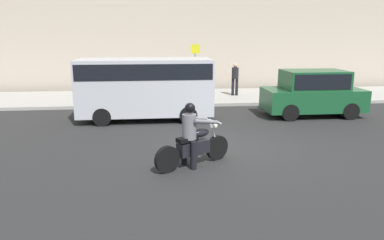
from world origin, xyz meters
The scene contains 7 objects.
ground_plane centered at (0.00, 0.00, 0.00)m, with size 80.00×80.00×0.00m, color #242424.
sidewalk_slab centered at (0.00, 8.00, 0.07)m, with size 40.00×4.40×0.14m, color #99968E.
motorcycle_with_rider_gray centered at (-0.94, -1.45, 0.65)m, with size 1.92×1.20×1.59m.
parked_hatchback_forest_green centered at (4.33, 3.62, 0.93)m, with size 3.82×1.76×1.80m.
parked_van_silver centered at (-2.20, 3.67, 1.33)m, with size 4.93×1.96×2.28m.
street_sign_post centered at (0.19, 8.30, 1.69)m, with size 0.44×0.08×2.56m.
pedestrian_bystander centered at (2.16, 7.91, 1.08)m, with size 0.34×0.34×1.61m.
Camera 1 is at (-1.80, -9.73, 3.16)m, focal length 33.44 mm.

